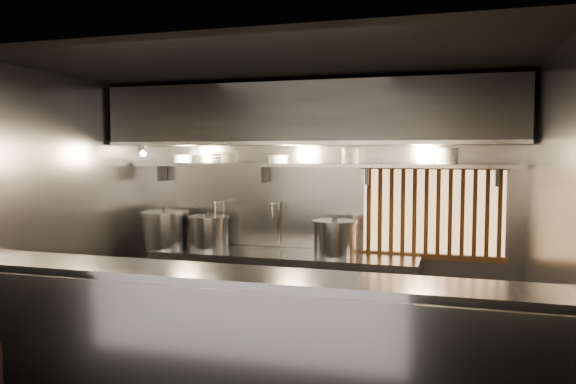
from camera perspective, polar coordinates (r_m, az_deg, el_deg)
The scene contains 22 objects.
floor at distance 5.43m, azimuth -1.04°, elevation -17.82°, with size 4.50×4.50×0.00m, color black.
ceiling at distance 5.10m, azimuth -1.08°, elevation 12.79°, with size 4.50×4.50×0.00m, color black.
wall_back at distance 6.52m, azimuth 2.97°, elevation -1.45°, with size 4.50×4.50×0.00m, color gray.
wall_left at distance 6.15m, azimuth -21.47°, elevation -2.06°, with size 3.00×3.00×0.00m, color gray.
wall_right at distance 4.90m, azimuth 24.96°, elevation -3.66°, with size 3.00×3.00×0.00m, color gray.
serving_counter at distance 4.39m, azimuth -5.00°, elevation -15.37°, with size 4.50×0.56×1.13m.
cooking_bench at distance 6.41m, azimuth -0.51°, elevation -10.17°, with size 3.00×0.70×0.90m, color #9F9FA4.
bowl_shelf at distance 6.31m, azimuth 2.60°, elevation 2.74°, with size 4.40×0.34×0.04m, color #9F9FA4.
exhaust_hood at distance 6.11m, azimuth 2.10°, elevation 7.80°, with size 4.40×0.81×0.65m.
wood_screen at distance 6.29m, azimuth 14.44°, elevation -1.95°, with size 1.56×0.09×1.04m.
faucet_left at distance 6.77m, azimuth -6.82°, elevation -2.06°, with size 0.04×0.30×0.50m.
faucet_right at distance 6.52m, azimuth -1.16°, elevation -2.26°, with size 0.04×0.30×0.50m.
heat_lamp at distance 6.62m, azimuth -14.64°, elevation 4.29°, with size 0.25×0.35×0.20m.
pendant_bulb at distance 6.22m, azimuth 1.43°, elevation 3.48°, with size 0.09×0.09×0.19m.
stock_pot_left at distance 6.82m, azimuth -12.33°, elevation -3.70°, with size 0.72×0.72×0.47m.
stock_pot_mid at distance 6.61m, azimuth -8.06°, elevation -4.06°, with size 0.64×0.64×0.43m.
stock_pot_right at distance 6.10m, azimuth 4.79°, elevation -4.69°, with size 0.63×0.63×0.43m.
bowl_stack_0 at distance 6.89m, azimuth -10.66°, elevation 3.34°, with size 0.24×0.24×0.09m.
bowl_stack_1 at distance 6.69m, azimuth -7.14°, elevation 3.52°, with size 0.22×0.22×0.13m.
bowl_stack_2 at distance 6.43m, azimuth -1.02°, elevation 3.36°, with size 0.24×0.24×0.09m.
bowl_stack_3 at distance 6.22m, azimuth 6.34°, elevation 3.67°, with size 0.21×0.21×0.17m.
bowl_stack_4 at distance 6.12m, azimuth 15.79°, elevation 3.53°, with size 0.24×0.24×0.17m.
Camera 1 is at (1.54, -4.80, 2.03)m, focal length 35.00 mm.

